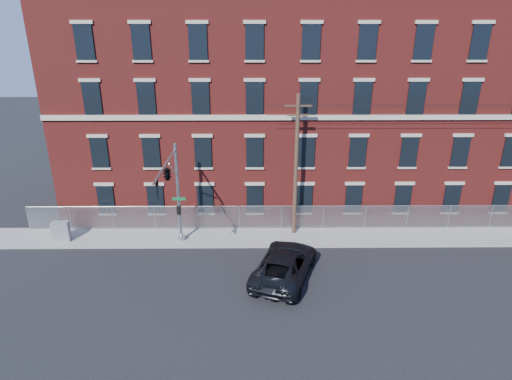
{
  "coord_description": "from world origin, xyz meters",
  "views": [
    {
      "loc": [
        -0.98,
        -22.13,
        14.2
      ],
      "look_at": [
        -0.76,
        4.0,
        4.07
      ],
      "focal_mm": 29.81,
      "sensor_mm": 36.0,
      "label": 1
    }
  ],
  "objects": [
    {
      "name": "utility_pole_near",
      "position": [
        2.0,
        5.6,
        5.34
      ],
      "size": [
        1.8,
        0.28,
        10.0
      ],
      "color": "#493124",
      "rests_on": "ground"
    },
    {
      "name": "chain_link_fence",
      "position": [
        12.0,
        6.3,
        1.06
      ],
      "size": [
        59.06,
        0.06,
        1.85
      ],
      "color": "#A5A8AD",
      "rests_on": "ground"
    },
    {
      "name": "mill_building",
      "position": [
        12.0,
        13.93,
        8.15
      ],
      "size": [
        55.3,
        14.32,
        16.3
      ],
      "color": "maroon",
      "rests_on": "ground"
    },
    {
      "name": "pickup_truck",
      "position": [
        0.93,
        -0.05,
        0.88
      ],
      "size": [
        4.85,
        6.95,
        1.76
      ],
      "primitive_type": "imported",
      "rotation": [
        0.0,
        0.0,
        2.81
      ],
      "color": "black",
      "rests_on": "ground"
    },
    {
      "name": "traffic_signal_mast",
      "position": [
        -6.0,
        2.18,
        5.39
      ],
      "size": [
        0.9,
        6.75,
        7.0
      ],
      "color": "#9EA0A5",
      "rests_on": "ground"
    },
    {
      "name": "ground",
      "position": [
        0.0,
        0.0,
        0.0
      ],
      "size": [
        140.0,
        140.0,
        0.0
      ],
      "primitive_type": "plane",
      "color": "black",
      "rests_on": "ground"
    },
    {
      "name": "utility_cabinet",
      "position": [
        -14.34,
        4.48,
        0.83
      ],
      "size": [
        1.2,
        0.7,
        1.42
      ],
      "primitive_type": "cube",
      "rotation": [
        0.0,
        0.0,
        0.12
      ],
      "color": "slate",
      "rests_on": "sidewalk"
    },
    {
      "name": "sidewalk",
      "position": [
        12.0,
        5.0,
        0.06
      ],
      "size": [
        65.0,
        3.0,
        0.12
      ],
      "primitive_type": "cube",
      "color": "gray",
      "rests_on": "ground"
    }
  ]
}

